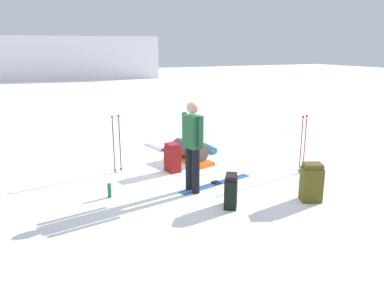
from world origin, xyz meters
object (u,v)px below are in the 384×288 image
skier_standing (193,142)px  backpack_bright (311,183)px  ski_pair_near (165,151)px  sleeping_mat_rolled (209,148)px  ski_poles_planted_near (117,141)px  ski_poles_planted_far (303,141)px  backpack_small_spare (173,158)px  backpack_large_dark (231,191)px  thermos_bottle (109,191)px  ski_pair_far (216,183)px  gear_sled (190,152)px

skier_standing → backpack_bright: bearing=-36.5°
ski_pair_near → sleeping_mat_rolled: bearing=-28.5°
ski_poles_planted_near → ski_poles_planted_far: size_ratio=0.99×
backpack_small_spare → ski_poles_planted_far: 2.80m
backpack_large_dark → backpack_bright: bearing=-14.1°
backpack_large_dark → backpack_small_spare: size_ratio=0.91×
sleeping_mat_rolled → thermos_bottle: (-3.01, -1.95, 0.04)m
ski_poles_planted_far → backpack_bright: bearing=-124.4°
backpack_small_spare → ski_poles_planted_far: ski_poles_planted_far is taller
ski_pair_far → backpack_small_spare: size_ratio=2.69×
sleeping_mat_rolled → thermos_bottle: bearing=-147.1°
backpack_small_spare → gear_sled: size_ratio=0.47×
gear_sled → sleeping_mat_rolled: size_ratio=2.45×
ski_pair_far → backpack_bright: bearing=-51.5°
ski_pair_near → backpack_small_spare: 1.71m
ski_pair_far → backpack_bright: backpack_bright is taller
backpack_bright → thermos_bottle: backpack_bright is taller
skier_standing → gear_sled: skier_standing is taller
ski_pair_near → ski_poles_planted_near: (-1.53, -1.16, 0.68)m
backpack_small_spare → thermos_bottle: bearing=-150.9°
backpack_small_spare → skier_standing: bearing=-94.1°
sleeping_mat_rolled → thermos_bottle: 3.59m
ski_poles_planted_near → ski_poles_planted_far: bearing=-25.3°
ski_pair_far → backpack_small_spare: 1.22m
skier_standing → backpack_large_dark: (0.29, -0.91, -0.67)m
backpack_small_spare → ski_poles_planted_near: ski_poles_planted_near is taller
skier_standing → ski_pair_near: (0.52, 2.85, -0.94)m
ski_pair_near → backpack_small_spare: bearing=-105.0°
backpack_large_dark → sleeping_mat_rolled: (1.24, 3.21, -0.19)m
skier_standing → gear_sled: 2.04m
skier_standing → ski_poles_planted_far: (2.57, 0.00, -0.25)m
backpack_bright → sleeping_mat_rolled: (-0.18, 3.57, -0.25)m
backpack_bright → backpack_large_dark: bearing=165.9°
ski_pair_far → ski_poles_planted_far: bearing=-4.2°
backpack_large_dark → gear_sled: backpack_large_dark is taller
gear_sled → skier_standing: bearing=-112.6°
ski_poles_planted_near → ski_poles_planted_far: 3.95m
backpack_small_spare → ski_pair_near: bearing=75.0°
gear_sled → thermos_bottle: 2.63m
ski_pair_near → ski_pair_far: 2.70m
skier_standing → backpack_large_dark: size_ratio=2.95×
ski_pair_near → backpack_small_spare: size_ratio=2.89×
skier_standing → backpack_small_spare: 1.39m
gear_sled → thermos_bottle: gear_sled is taller
backpack_large_dark → gear_sled: 2.71m
ski_poles_planted_near → sleeping_mat_rolled: size_ratio=2.27×
ski_poles_planted_far → gear_sled: 2.59m
gear_sled → thermos_bottle: (-2.21, -1.41, -0.09)m
backpack_large_dark → thermos_bottle: bearing=144.6°
ski_pair_far → sleeping_mat_rolled: 2.35m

